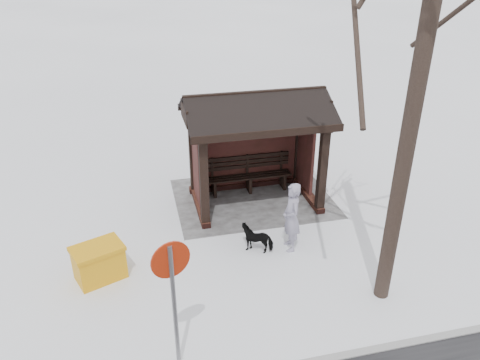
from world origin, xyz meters
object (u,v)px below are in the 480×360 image
(grit_bin, at_px, (99,262))
(pedestrian, at_px, (291,217))
(dog, at_px, (257,237))
(bus_shelter, at_px, (254,125))
(road_sign, at_px, (172,280))

(grit_bin, bearing_deg, pedestrian, 159.88)
(dog, bearing_deg, bus_shelter, -168.05)
(bus_shelter, bearing_deg, dog, 77.44)
(dog, xyz_separation_m, grit_bin, (3.46, 0.24, 0.08))
(grit_bin, height_order, road_sign, road_sign)
(pedestrian, bearing_deg, dog, -98.43)
(dog, bearing_deg, road_sign, -12.28)
(bus_shelter, height_order, grit_bin, bus_shelter)
(pedestrian, xyz_separation_m, grit_bin, (4.20, 0.10, -0.43))
(dog, height_order, road_sign, road_sign)
(dog, relative_size, grit_bin, 0.63)
(bus_shelter, height_order, pedestrian, bus_shelter)
(dog, height_order, grit_bin, grit_bin)
(bus_shelter, relative_size, grit_bin, 3.01)
(pedestrian, height_order, dog, pedestrian)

